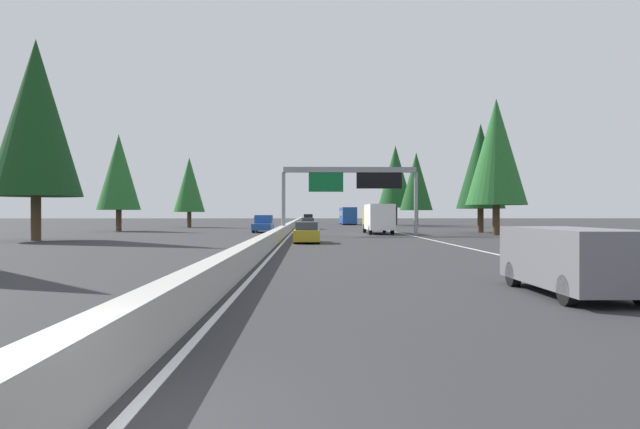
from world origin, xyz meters
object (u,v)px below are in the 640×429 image
minivan_far_center (571,257)px  oncoming_near (263,224)px  conifer_left_near (36,118)px  conifer_left_far (189,185)px  box_truck_near_center (378,218)px  conifer_right_distant (395,177)px  sign_gantry_overhead (352,181)px  sedan_mid_center (308,224)px  conifer_right_near (496,152)px  conifer_right_mid (481,166)px  bus_far_right (348,215)px  pickup_far_left (308,219)px  sedan_distant_b (307,233)px  conifer_left_mid (119,172)px  conifer_right_far (416,181)px

minivan_far_center → oncoming_near: bearing=13.7°
conifer_left_near → conifer_left_far: 40.15m
box_truck_near_center → conifer_right_distant: 43.47m
sign_gantry_overhead → sedan_mid_center: size_ratio=2.88×
oncoming_near → conifer_right_near: (-8.68, -22.68, 6.96)m
minivan_far_center → conifer_right_mid: size_ratio=0.43×
conifer_right_mid → bus_far_right: bearing=14.6°
pickup_far_left → conifer_right_mid: conifer_right_mid is taller
minivan_far_center → sedan_distant_b: size_ratio=1.14×
minivan_far_center → conifer_left_far: size_ratio=0.49×
conifer_right_mid → conifer_left_far: bearing=57.8°
sedan_distant_b → conifer_left_mid: (26.03, 21.75, 6.10)m
conifer_right_near → conifer_left_mid: 41.50m
conifer_left_far → conifer_left_near: bearing=175.6°
oncoming_near → conifer_right_mid: 24.20m
sign_gantry_overhead → conifer_left_near: (-9.59, 24.49, 4.18)m
conifer_right_mid → conifer_right_distant: 38.99m
sign_gantry_overhead → minivan_far_center: sign_gantry_overhead is taller
oncoming_near → conifer_right_far: (25.70, -21.56, 6.07)m
sign_gantry_overhead → oncoming_near: bearing=43.6°
pickup_far_left → conifer_right_far: bearing=-153.2°
pickup_far_left → conifer_left_far: (-38.08, 17.21, 5.27)m
conifer_left_near → conifer_left_far: (39.92, -3.09, -3.05)m
oncoming_near → conifer_left_near: bearing=-39.3°
oncoming_near → conifer_left_near: 25.90m
pickup_far_left → conifer_right_far: size_ratio=0.49×
conifer_right_near → conifer_left_far: (29.61, 35.12, -1.69)m
oncoming_near → conifer_right_distant: bearing=151.7°
conifer_right_near → conifer_left_near: 39.60m
conifer_left_far → sign_gantry_overhead: bearing=-144.8°
sign_gantry_overhead → sedan_distant_b: 14.23m
conifer_right_mid → box_truck_near_center: bearing=106.2°
oncoming_near → conifer_right_mid: conifer_right_mid is taller
sedan_distant_b → conifer_right_far: 51.22m
conifer_right_near → conifer_right_distant: (45.94, 2.61, 0.60)m
sign_gantry_overhead → conifer_right_distant: 48.09m
sign_gantry_overhead → conifer_left_near: bearing=111.4°
conifer_right_far → conifer_right_distant: (11.56, 1.49, 1.49)m
sedan_mid_center → conifer_right_near: (-20.33, -17.83, 7.19)m
conifer_left_near → conifer_right_far: bearing=-39.7°
sedan_mid_center → oncoming_near: oncoming_near is taller
sign_gantry_overhead → pickup_far_left: (68.41, 4.19, -4.14)m
conifer_right_far → sedan_distant_b: bearing=160.8°
bus_far_right → sedan_mid_center: size_ratio=2.61×
conifer_right_near → pickup_far_left: bearing=14.8°
sedan_distant_b → conifer_right_distant: 61.97m
conifer_left_far → minivan_far_center: bearing=-160.7°
box_truck_near_center → conifer_left_far: bearing=43.4°
bus_far_right → conifer_right_far: 19.39m
sedan_distant_b → conifer_left_mid: size_ratio=0.39×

